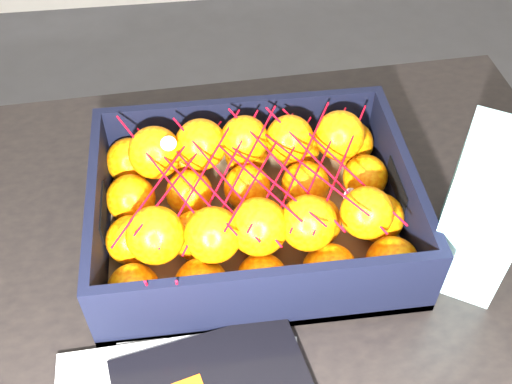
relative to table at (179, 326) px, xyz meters
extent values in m
plane|color=#3B3B3E|center=(0.18, 0.22, -0.65)|extent=(3.50, 3.50, 0.00)
cube|color=black|center=(0.00, 0.00, 0.08)|extent=(1.23, 0.85, 0.04)
cylinder|color=black|center=(0.55, 0.35, -0.30)|extent=(0.06, 0.06, 0.71)
cube|color=brown|center=(0.11, 0.08, 0.10)|extent=(0.40, 0.30, 0.01)
cube|color=black|center=(0.11, 0.22, 0.15)|extent=(0.40, 0.01, 0.11)
cube|color=black|center=(0.11, -0.07, 0.15)|extent=(0.40, 0.01, 0.11)
cube|color=black|center=(-0.08, 0.08, 0.15)|extent=(0.01, 0.28, 0.11)
cube|color=black|center=(0.31, 0.08, 0.15)|extent=(0.01, 0.28, 0.11)
sphere|color=orange|center=(-0.04, -0.03, 0.14)|extent=(0.06, 0.06, 0.06)
sphere|color=orange|center=(-0.04, 0.04, 0.14)|extent=(0.06, 0.06, 0.06)
sphere|color=orange|center=(-0.05, 0.11, 0.14)|extent=(0.07, 0.07, 0.07)
sphere|color=orange|center=(-0.05, 0.18, 0.14)|extent=(0.07, 0.07, 0.07)
sphere|color=orange|center=(0.04, -0.03, 0.14)|extent=(0.06, 0.06, 0.06)
sphere|color=orange|center=(0.04, 0.04, 0.14)|extent=(0.06, 0.06, 0.06)
sphere|color=orange|center=(0.03, 0.11, 0.14)|extent=(0.06, 0.06, 0.06)
sphere|color=orange|center=(0.03, 0.18, 0.14)|extent=(0.06, 0.06, 0.06)
sphere|color=orange|center=(0.11, -0.03, 0.14)|extent=(0.06, 0.06, 0.06)
sphere|color=orange|center=(0.12, 0.04, 0.14)|extent=(0.06, 0.06, 0.06)
sphere|color=orange|center=(0.11, 0.11, 0.14)|extent=(0.06, 0.06, 0.06)
sphere|color=orange|center=(0.12, 0.18, 0.14)|extent=(0.06, 0.06, 0.06)
sphere|color=orange|center=(0.19, -0.03, 0.14)|extent=(0.07, 0.07, 0.07)
sphere|color=orange|center=(0.19, 0.04, 0.14)|extent=(0.07, 0.07, 0.07)
sphere|color=orange|center=(0.19, 0.11, 0.14)|extent=(0.07, 0.07, 0.07)
sphere|color=orange|center=(0.19, 0.18, 0.14)|extent=(0.06, 0.06, 0.06)
sphere|color=orange|center=(0.27, -0.03, 0.14)|extent=(0.07, 0.07, 0.07)
sphere|color=orange|center=(0.27, 0.04, 0.14)|extent=(0.06, 0.06, 0.06)
sphere|color=orange|center=(0.27, 0.11, 0.14)|extent=(0.06, 0.06, 0.06)
sphere|color=orange|center=(0.27, 0.18, 0.14)|extent=(0.07, 0.07, 0.07)
sphere|color=orange|center=(-0.01, 0.01, 0.20)|extent=(0.07, 0.07, 0.07)
sphere|color=orange|center=(-0.01, 0.14, 0.20)|extent=(0.07, 0.07, 0.07)
sphere|color=orange|center=(0.06, 0.00, 0.20)|extent=(0.07, 0.07, 0.07)
sphere|color=orange|center=(0.05, 0.15, 0.20)|extent=(0.07, 0.07, 0.07)
sphere|color=orange|center=(0.11, 0.00, 0.20)|extent=(0.07, 0.07, 0.07)
sphere|color=orange|center=(0.11, 0.15, 0.20)|extent=(0.06, 0.06, 0.06)
sphere|color=orange|center=(0.17, 0.00, 0.20)|extent=(0.07, 0.07, 0.07)
sphere|color=orange|center=(0.17, 0.15, 0.20)|extent=(0.06, 0.06, 0.06)
sphere|color=orange|center=(0.24, 0.01, 0.20)|extent=(0.06, 0.06, 0.06)
sphere|color=orange|center=(0.24, 0.15, 0.20)|extent=(0.07, 0.07, 0.07)
cylinder|color=red|center=(0.00, 0.09, 0.22)|extent=(0.11, 0.21, 0.02)
cylinder|color=red|center=(0.03, 0.08, 0.22)|extent=(0.11, 0.21, 0.02)
cylinder|color=red|center=(0.05, 0.07, 0.21)|extent=(0.11, 0.21, 0.01)
cylinder|color=red|center=(0.08, 0.07, 0.21)|extent=(0.11, 0.21, 0.02)
cylinder|color=red|center=(0.10, 0.08, 0.21)|extent=(0.11, 0.21, 0.02)
cylinder|color=red|center=(0.12, 0.07, 0.21)|extent=(0.11, 0.21, 0.04)
cylinder|color=red|center=(0.15, 0.08, 0.22)|extent=(0.11, 0.21, 0.02)
cylinder|color=red|center=(0.17, 0.08, 0.22)|extent=(0.11, 0.21, 0.03)
cylinder|color=red|center=(0.20, 0.07, 0.21)|extent=(0.11, 0.21, 0.03)
cylinder|color=red|center=(0.22, 0.08, 0.21)|extent=(0.11, 0.21, 0.01)
cylinder|color=red|center=(0.00, 0.08, 0.22)|extent=(0.11, 0.21, 0.02)
cylinder|color=red|center=(0.03, 0.09, 0.21)|extent=(0.11, 0.21, 0.03)
cylinder|color=red|center=(0.05, 0.08, 0.22)|extent=(0.11, 0.21, 0.01)
cylinder|color=red|center=(0.08, 0.08, 0.21)|extent=(0.11, 0.21, 0.03)
cylinder|color=red|center=(0.10, 0.08, 0.21)|extent=(0.11, 0.21, 0.02)
cylinder|color=red|center=(0.12, 0.08, 0.22)|extent=(0.11, 0.21, 0.02)
cylinder|color=red|center=(0.15, 0.08, 0.21)|extent=(0.11, 0.21, 0.03)
cylinder|color=red|center=(0.17, 0.08, 0.21)|extent=(0.11, 0.21, 0.01)
cylinder|color=red|center=(0.20, 0.08, 0.21)|extent=(0.11, 0.21, 0.01)
cylinder|color=red|center=(0.22, 0.07, 0.21)|extent=(0.11, 0.21, 0.00)
cylinder|color=red|center=(-0.02, -0.06, 0.18)|extent=(0.00, 0.03, 0.09)
cylinder|color=red|center=(0.01, -0.06, 0.18)|extent=(0.01, 0.04, 0.08)
cube|color=white|center=(0.38, 0.00, 0.20)|extent=(0.14, 0.16, 0.19)
camera|label=1|loc=(0.05, -0.44, 0.75)|focal=42.94mm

